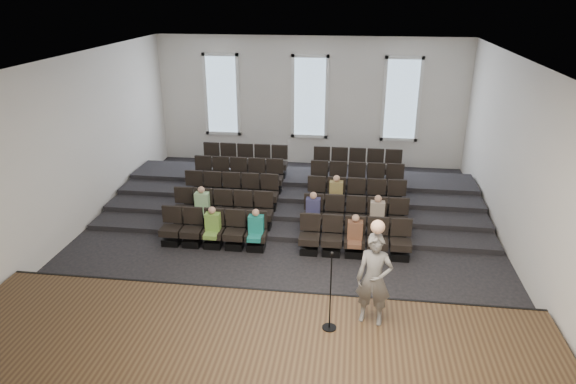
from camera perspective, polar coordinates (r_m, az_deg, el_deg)
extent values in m
plane|color=black|center=(14.57, -0.27, -5.46)|extent=(14.00, 14.00, 0.00)
cube|color=white|center=(13.06, -0.31, 14.47)|extent=(12.00, 14.00, 0.02)
cube|color=silver|center=(20.36, 2.44, 9.97)|extent=(12.00, 0.04, 5.00)
cube|color=silver|center=(7.37, -7.94, -12.99)|extent=(12.00, 0.04, 5.00)
cube|color=silver|center=(15.58, -22.87, 4.52)|extent=(0.04, 14.00, 5.00)
cube|color=silver|center=(14.14, 24.67, 2.59)|extent=(0.04, 14.00, 5.00)
cube|color=#503B22|center=(10.21, -4.35, -17.30)|extent=(11.80, 3.60, 0.50)
cube|color=black|center=(11.61, -2.56, -11.85)|extent=(11.80, 0.06, 0.52)
cube|color=black|center=(16.62, 0.82, -1.58)|extent=(11.80, 4.80, 0.15)
cube|color=black|center=(17.08, 1.03, -0.66)|extent=(11.80, 3.75, 0.30)
cube|color=black|center=(17.53, 1.23, 0.22)|extent=(11.80, 2.70, 0.45)
cube|color=black|center=(17.99, 1.41, 1.05)|extent=(11.80, 1.65, 0.60)
cube|color=black|center=(14.72, -12.79, -5.31)|extent=(0.47, 0.43, 0.20)
cube|color=black|center=(14.59, -12.89, -4.23)|extent=(0.55, 0.50, 0.19)
cube|color=black|center=(14.60, -12.75, -2.42)|extent=(0.55, 0.08, 0.50)
cube|color=black|center=(14.54, -10.56, -5.50)|extent=(0.47, 0.43, 0.20)
cube|color=black|center=(14.40, -10.64, -4.40)|extent=(0.55, 0.50, 0.19)
cube|color=black|center=(14.41, -10.50, -2.57)|extent=(0.55, 0.08, 0.50)
cube|color=black|center=(14.37, -8.27, -5.68)|extent=(0.47, 0.43, 0.20)
cube|color=black|center=(14.23, -8.33, -4.57)|extent=(0.55, 0.50, 0.19)
cube|color=black|center=(14.24, -8.20, -2.72)|extent=(0.55, 0.08, 0.50)
cube|color=black|center=(14.23, -5.93, -5.85)|extent=(0.47, 0.43, 0.20)
cube|color=black|center=(14.09, -5.98, -4.74)|extent=(0.55, 0.50, 0.19)
cube|color=black|center=(14.09, -5.85, -2.87)|extent=(0.55, 0.08, 0.50)
cube|color=black|center=(14.11, -3.54, -6.02)|extent=(0.47, 0.43, 0.20)
cube|color=black|center=(13.97, -3.57, -4.90)|extent=(0.55, 0.50, 0.19)
cube|color=black|center=(13.97, -3.45, -3.01)|extent=(0.55, 0.08, 0.50)
cube|color=black|center=(13.93, 2.36, -6.39)|extent=(0.47, 0.43, 0.20)
cube|color=black|center=(13.78, 2.38, -5.26)|extent=(0.55, 0.50, 0.19)
cube|color=black|center=(13.79, 2.49, -3.35)|extent=(0.55, 0.08, 0.50)
cube|color=black|center=(13.89, 4.84, -6.53)|extent=(0.47, 0.43, 0.20)
cube|color=black|center=(13.75, 4.88, -5.39)|extent=(0.55, 0.50, 0.19)
cube|color=black|center=(13.76, 4.98, -3.48)|extent=(0.55, 0.08, 0.50)
cube|color=black|center=(13.89, 7.33, -6.66)|extent=(0.47, 0.43, 0.20)
cube|color=black|center=(13.74, 7.39, -5.52)|extent=(0.55, 0.50, 0.19)
cube|color=black|center=(13.75, 7.49, -3.60)|extent=(0.55, 0.08, 0.50)
cube|color=black|center=(13.91, 9.82, -6.77)|extent=(0.47, 0.43, 0.20)
cube|color=black|center=(13.76, 9.90, -5.64)|extent=(0.55, 0.50, 0.19)
cube|color=black|center=(13.77, 9.99, -3.72)|extent=(0.55, 0.08, 0.50)
cube|color=black|center=(13.95, 12.30, -6.87)|extent=(0.47, 0.43, 0.20)
cube|color=black|center=(13.81, 12.40, -5.74)|extent=(0.55, 0.50, 0.19)
cube|color=black|center=(13.82, 12.47, -3.83)|extent=(0.55, 0.08, 0.50)
cube|color=black|center=(15.54, -11.55, -3.08)|extent=(0.47, 0.43, 0.20)
cube|color=black|center=(15.42, -11.64, -2.04)|extent=(0.55, 0.50, 0.19)
cube|color=black|center=(15.44, -11.50, -0.33)|extent=(0.55, 0.08, 0.50)
cube|color=black|center=(15.37, -9.43, -3.23)|extent=(0.47, 0.43, 0.20)
cube|color=black|center=(15.24, -9.50, -2.17)|extent=(0.55, 0.50, 0.19)
cube|color=black|center=(15.26, -9.37, -0.45)|extent=(0.55, 0.08, 0.50)
cube|color=black|center=(15.21, -7.26, -3.37)|extent=(0.47, 0.43, 0.20)
cube|color=black|center=(15.08, -7.31, -2.31)|extent=(0.55, 0.50, 0.19)
cube|color=black|center=(15.11, -7.19, -0.56)|extent=(0.55, 0.08, 0.50)
cube|color=black|center=(15.07, -5.05, -3.51)|extent=(0.47, 0.43, 0.20)
cube|color=black|center=(14.94, -5.08, -2.44)|extent=(0.55, 0.50, 0.19)
cube|color=black|center=(14.97, -4.97, -0.68)|extent=(0.55, 0.08, 0.50)
cube|color=black|center=(14.96, -2.80, -3.65)|extent=(0.47, 0.43, 0.20)
cube|color=black|center=(14.83, -2.82, -2.57)|extent=(0.55, 0.50, 0.19)
cube|color=black|center=(14.86, -2.70, -0.80)|extent=(0.55, 0.08, 0.50)
cube|color=black|center=(14.79, 2.75, -3.97)|extent=(0.47, 0.43, 0.20)
cube|color=black|center=(14.66, 2.78, -2.88)|extent=(0.55, 0.50, 0.19)
cube|color=black|center=(14.68, 2.88, -1.09)|extent=(0.55, 0.08, 0.50)
cube|color=black|center=(14.76, 5.08, -4.09)|extent=(0.47, 0.43, 0.20)
cube|color=black|center=(14.63, 5.12, -3.00)|extent=(0.55, 0.50, 0.19)
cube|color=black|center=(14.65, 5.21, -1.20)|extent=(0.55, 0.08, 0.50)
cube|color=black|center=(14.75, 7.41, -4.21)|extent=(0.47, 0.43, 0.20)
cube|color=black|center=(14.62, 7.47, -3.12)|extent=(0.55, 0.50, 0.19)
cube|color=black|center=(14.65, 7.56, -1.32)|extent=(0.55, 0.08, 0.50)
cube|color=black|center=(14.77, 9.74, -4.32)|extent=(0.47, 0.43, 0.20)
cube|color=black|center=(14.64, 9.82, -3.23)|extent=(0.55, 0.50, 0.19)
cube|color=black|center=(14.67, 9.90, -1.43)|extent=(0.55, 0.08, 0.50)
cube|color=black|center=(14.82, 12.07, -4.42)|extent=(0.47, 0.43, 0.20)
cube|color=black|center=(14.68, 12.16, -3.34)|extent=(0.55, 0.50, 0.19)
cube|color=black|center=(14.71, 12.23, -1.54)|extent=(0.55, 0.08, 0.50)
cube|color=black|center=(16.39, -10.44, -1.08)|extent=(0.47, 0.42, 0.20)
cube|color=black|center=(16.28, -10.51, -0.08)|extent=(0.55, 0.50, 0.19)
cube|color=black|center=(16.32, -10.39, 1.53)|extent=(0.55, 0.08, 0.50)
cube|color=black|center=(16.22, -8.42, -1.20)|extent=(0.47, 0.42, 0.20)
cube|color=black|center=(16.11, -8.48, -0.18)|extent=(0.55, 0.50, 0.19)
cube|color=black|center=(16.15, -8.36, 1.44)|extent=(0.55, 0.08, 0.50)
cube|color=black|center=(16.07, -6.36, -1.31)|extent=(0.47, 0.42, 0.20)
cube|color=black|center=(15.96, -6.41, -0.29)|extent=(0.55, 0.50, 0.19)
cube|color=black|center=(16.00, -6.29, 1.35)|extent=(0.55, 0.08, 0.50)
cube|color=black|center=(15.95, -4.26, -1.43)|extent=(0.47, 0.42, 0.20)
cube|color=black|center=(15.83, -4.29, -0.40)|extent=(0.55, 0.50, 0.19)
cube|color=black|center=(15.87, -4.18, 1.26)|extent=(0.55, 0.08, 0.50)
cube|color=black|center=(15.84, -2.14, -1.54)|extent=(0.47, 0.42, 0.20)
cube|color=black|center=(15.72, -2.15, -0.51)|extent=(0.55, 0.50, 0.19)
cube|color=black|center=(15.76, -2.05, 1.16)|extent=(0.55, 0.08, 0.50)
cube|color=black|center=(15.68, 3.10, -1.82)|extent=(0.47, 0.42, 0.20)
cube|color=black|center=(15.56, 3.12, -0.77)|extent=(0.55, 0.50, 0.19)
cube|color=black|center=(15.60, 3.21, 0.91)|extent=(0.55, 0.08, 0.50)
cube|color=black|center=(15.65, 5.29, -1.93)|extent=(0.47, 0.42, 0.20)
cube|color=black|center=(15.53, 5.33, -0.88)|extent=(0.55, 0.50, 0.19)
cube|color=black|center=(15.57, 5.42, 0.80)|extent=(0.55, 0.08, 0.50)
cube|color=black|center=(15.64, 7.48, -2.04)|extent=(0.47, 0.42, 0.20)
cube|color=black|center=(15.52, 7.54, -0.99)|extent=(0.55, 0.50, 0.19)
cube|color=black|center=(15.57, 7.62, 0.70)|extent=(0.55, 0.08, 0.50)
cube|color=black|center=(15.66, 9.68, -2.14)|extent=(0.47, 0.42, 0.20)
cube|color=black|center=(15.54, 9.75, -1.10)|extent=(0.55, 0.50, 0.19)
cube|color=black|center=(15.58, 9.83, 0.59)|extent=(0.55, 0.08, 0.50)
cube|color=black|center=(15.70, 11.87, -2.25)|extent=(0.47, 0.42, 0.20)
cube|color=black|center=(15.58, 11.95, -1.20)|extent=(0.55, 0.50, 0.19)
cube|color=black|center=(15.62, 12.02, 0.48)|extent=(0.55, 0.08, 0.50)
cube|color=black|center=(17.26, -9.44, 0.72)|extent=(0.47, 0.42, 0.20)
cube|color=black|center=(17.16, -9.50, 1.69)|extent=(0.55, 0.50, 0.19)
cube|color=black|center=(17.21, -9.39, 3.21)|extent=(0.55, 0.08, 0.50)
cube|color=black|center=(17.10, -7.52, 0.63)|extent=(0.47, 0.42, 0.20)
cube|color=black|center=(16.99, -7.57, 1.60)|extent=(0.55, 0.50, 0.19)
cube|color=black|center=(17.05, -7.46, 3.14)|extent=(0.55, 0.08, 0.50)
cube|color=black|center=(16.96, -5.56, 0.54)|extent=(0.47, 0.42, 0.20)
cube|color=black|center=(16.85, -5.59, 1.52)|extent=(0.55, 0.50, 0.19)
cube|color=black|center=(16.91, -5.49, 3.07)|extent=(0.55, 0.08, 0.50)
cube|color=black|center=(16.84, -3.56, 0.44)|extent=(0.47, 0.42, 0.20)
cube|color=black|center=(16.73, -3.59, 1.43)|extent=(0.55, 0.50, 0.19)
cube|color=black|center=(16.79, -3.49, 2.99)|extent=(0.55, 0.08, 0.50)
cube|color=black|center=(16.74, -1.55, 0.34)|extent=(0.47, 0.42, 0.20)
cube|color=black|center=(16.63, -1.56, 1.34)|extent=(0.55, 0.50, 0.19)
cube|color=black|center=(16.69, -1.46, 2.90)|extent=(0.55, 0.08, 0.50)
cube|color=black|center=(16.59, 3.40, 0.10)|extent=(0.47, 0.42, 0.20)
cube|color=black|center=(16.48, 3.43, 1.10)|extent=(0.55, 0.50, 0.19)
cube|color=black|center=(16.53, 3.52, 2.69)|extent=(0.55, 0.08, 0.50)
cube|color=black|center=(16.56, 5.47, 0.00)|extent=(0.47, 0.42, 0.20)
cube|color=black|center=(16.45, 5.51, 1.00)|extent=(0.55, 0.50, 0.19)
cube|color=black|center=(16.51, 5.59, 2.59)|extent=(0.55, 0.08, 0.50)
cube|color=black|center=(16.56, 7.55, -0.10)|extent=(0.47, 0.42, 0.20)
cube|color=black|center=(16.44, 7.60, 0.90)|extent=(0.55, 0.50, 0.19)
cube|color=black|center=(16.50, 7.68, 2.49)|extent=(0.55, 0.08, 0.50)
cube|color=black|center=(16.57, 9.62, -0.20)|extent=(0.47, 0.42, 0.20)
cube|color=black|center=(16.46, 9.69, 0.80)|extent=(0.55, 0.50, 0.19)
cube|color=black|center=(16.52, 9.76, 2.38)|extent=(0.55, 0.08, 0.50)
cube|color=black|center=(16.61, 11.69, -0.31)|extent=(0.47, 0.42, 0.20)
cube|color=black|center=(16.50, 11.77, 0.69)|extent=(0.55, 0.50, 0.19)
cube|color=black|center=(16.56, 11.83, 2.27)|extent=(0.55, 0.08, 0.50)
cube|color=black|center=(18.15, -8.54, 2.35)|extent=(0.47, 0.42, 0.20)
cube|color=black|center=(18.06, -8.59, 3.28)|extent=(0.55, 0.50, 0.19)
cube|color=black|center=(18.12, -8.49, 4.72)|extent=(0.55, 0.08, 0.50)
cube|color=black|center=(18.00, -6.70, 2.28)|extent=(0.47, 0.42, 0.20)
cube|color=black|center=(17.90, -6.74, 3.21)|extent=(0.55, 0.50, 0.19)
cube|color=black|center=(17.97, -6.64, 4.66)|extent=(0.55, 0.08, 0.50)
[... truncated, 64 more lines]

